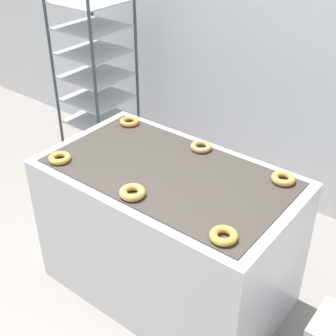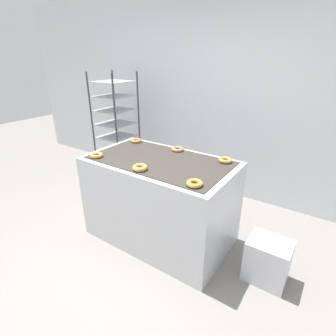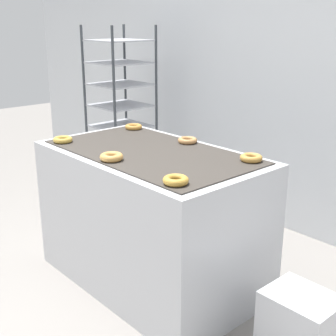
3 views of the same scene
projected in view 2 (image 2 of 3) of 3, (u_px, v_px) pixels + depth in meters
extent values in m
plane|color=gray|center=(118.00, 273.00, 2.49)|extent=(14.00, 14.00, 0.00)
cube|color=silver|center=(221.00, 95.00, 3.54)|extent=(8.00, 0.05, 2.80)
cube|color=silver|center=(160.00, 200.00, 2.82)|extent=(1.51, 0.87, 0.93)
cube|color=#38332D|center=(160.00, 160.00, 2.64)|extent=(1.39, 0.77, 0.01)
cube|color=#262628|center=(172.00, 215.00, 2.23)|extent=(0.12, 0.07, 0.10)
cylinder|color=#33383D|center=(93.00, 133.00, 3.87)|extent=(0.02, 0.02, 1.70)
cylinder|color=#33383D|center=(117.00, 138.00, 3.62)|extent=(0.02, 0.02, 1.70)
cylinder|color=#33383D|center=(116.00, 126.00, 4.23)|extent=(0.02, 0.02, 1.70)
cylinder|color=#33383D|center=(139.00, 130.00, 3.98)|extent=(0.02, 0.02, 1.70)
cube|color=#A8AAB2|center=(120.00, 173.00, 4.20)|extent=(0.48, 0.48, 0.01)
cube|color=#A8AAB2|center=(119.00, 161.00, 4.12)|extent=(0.48, 0.48, 0.01)
cube|color=#A8AAB2|center=(118.00, 149.00, 4.04)|extent=(0.48, 0.48, 0.01)
cube|color=#A8AAB2|center=(117.00, 137.00, 3.96)|extent=(0.48, 0.48, 0.01)
cube|color=#A8AAB2|center=(116.00, 124.00, 3.88)|extent=(0.48, 0.48, 0.01)
cube|color=#A8AAB2|center=(115.00, 110.00, 3.80)|extent=(0.48, 0.48, 0.01)
cube|color=#A8AAB2|center=(114.00, 96.00, 3.72)|extent=(0.48, 0.48, 0.01)
cube|color=#A8AAB2|center=(113.00, 82.00, 3.64)|extent=(0.48, 0.48, 0.01)
cube|color=silver|center=(267.00, 261.00, 2.35)|extent=(0.37, 0.30, 0.41)
torus|color=gold|center=(97.00, 155.00, 2.69)|extent=(0.13, 0.13, 0.04)
torus|color=tan|center=(140.00, 167.00, 2.39)|extent=(0.14, 0.14, 0.04)
torus|color=gold|center=(195.00, 183.00, 2.10)|extent=(0.14, 0.14, 0.04)
torus|color=#BE8337|center=(136.00, 141.00, 3.15)|extent=(0.13, 0.13, 0.03)
torus|color=#BB834C|center=(178.00, 149.00, 2.87)|extent=(0.13, 0.13, 0.03)
torus|color=#C28C3E|center=(225.00, 160.00, 2.57)|extent=(0.13, 0.13, 0.04)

